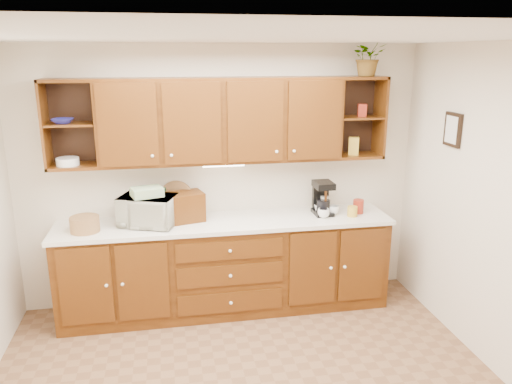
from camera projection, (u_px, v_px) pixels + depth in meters
name	position (u px, v px, depth m)	size (l,w,h in m)	color
ceiling	(250.00, 37.00, 3.03)	(4.00, 4.00, 0.00)	white
back_wall	(221.00, 177.00, 5.03)	(4.00, 4.00, 0.00)	beige
base_cabinets	(226.00, 267.00, 4.98)	(3.20, 0.60, 0.90)	#3A1B06
countertop	(226.00, 222.00, 4.84)	(3.24, 0.64, 0.04)	white
upper_cabinets	(223.00, 120.00, 4.72)	(3.20, 0.33, 0.80)	#3A1B06
undercabinet_light	(223.00, 165.00, 4.78)	(0.40, 0.05, 0.03)	white
framed_picture	(453.00, 130.00, 4.42)	(0.03, 0.24, 0.30)	black
wicker_basket	(85.00, 224.00, 4.51)	(0.26, 0.26, 0.14)	olive
microwave	(148.00, 211.00, 4.67)	(0.51, 0.35, 0.28)	beige
towel_stack	(147.00, 192.00, 4.62)	(0.28, 0.20, 0.08)	#E2E86D
wine_bottle	(163.00, 203.00, 4.86)	(0.07, 0.07, 0.31)	#10311A
woven_tray	(177.00, 216.00, 4.95)	(0.36, 0.36, 0.02)	olive
bread_box	(182.00, 207.00, 4.78)	(0.40, 0.25, 0.28)	#3A1B06
mug_tree	(325.00, 210.00, 4.99)	(0.25, 0.26, 0.32)	#3A1B06
canister_red	(358.00, 206.00, 5.04)	(0.11, 0.11, 0.14)	maroon
canister_white	(324.00, 204.00, 5.05)	(0.08, 0.08, 0.17)	white
canister_yellow	(352.00, 211.00, 4.95)	(0.10, 0.10, 0.10)	gold
coffee_maker	(322.00, 198.00, 5.00)	(0.18, 0.24, 0.34)	black
bowl_stack	(63.00, 121.00, 4.43)	(0.18, 0.18, 0.05)	navy
plate_stack	(68.00, 162.00, 4.53)	(0.20, 0.20, 0.07)	white
pantry_box_yellow	(354.00, 146.00, 4.99)	(0.10, 0.08, 0.18)	gold
pantry_box_red	(362.00, 110.00, 4.92)	(0.08, 0.07, 0.12)	maroon
potted_plant	(369.00, 56.00, 4.76)	(0.33, 0.29, 0.37)	#999999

